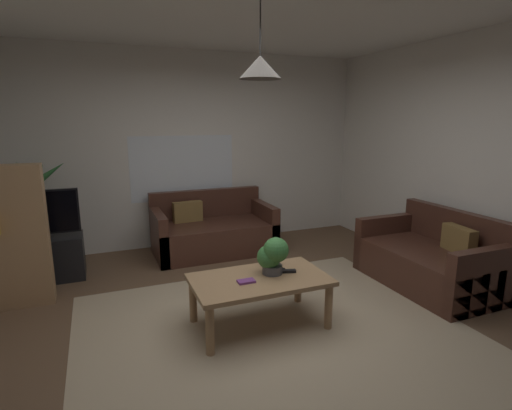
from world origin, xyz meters
TOP-DOWN VIEW (x-y plane):
  - floor at (0.00, 0.00)m, footprint 5.07×5.34m
  - rug at (0.00, -0.20)m, footprint 3.30×2.94m
  - wall_back at (0.00, 2.70)m, footprint 5.19×0.06m
  - wall_right at (2.57, 0.00)m, footprint 0.06×5.34m
  - window_pane at (-0.17, 2.67)m, footprint 1.48×0.01m
  - couch_under_window at (0.11, 2.16)m, footprint 1.61×0.89m
  - couch_right_side at (2.03, 0.15)m, footprint 0.89×1.49m
  - coffee_table at (-0.07, 0.04)m, footprint 1.20×0.69m
  - book_on_table_0 at (-0.22, -0.01)m, footprint 0.15×0.09m
  - remote_on_table_0 at (0.16, 0.17)m, footprint 0.12×0.17m
  - remote_on_table_1 at (0.21, 0.06)m, footprint 0.17×0.09m
  - potted_plant_on_table at (0.07, 0.08)m, footprint 0.27×0.27m
  - tv_stand at (-1.99, 1.92)m, footprint 0.90×0.44m
  - tv at (-1.99, 1.90)m, footprint 0.89×0.16m
  - potted_palm_corner at (-2.00, 2.34)m, footprint 0.67×0.81m
  - bookshelf_corner at (-2.17, 1.30)m, footprint 0.70×0.31m
  - pendant_lamp at (-0.07, 0.04)m, footprint 0.34×0.34m

SIDE VIEW (x-z plane):
  - floor at x=0.00m, z-range -0.02..0.00m
  - rug at x=0.00m, z-range 0.00..0.01m
  - tv_stand at x=-1.99m, z-range 0.00..0.50m
  - couch_under_window at x=0.11m, z-range -0.14..0.68m
  - couch_right_side at x=2.03m, z-range -0.14..0.68m
  - coffee_table at x=-0.07m, z-range 0.16..0.62m
  - book_on_table_0 at x=-0.22m, z-range 0.45..0.47m
  - remote_on_table_0 at x=0.16m, z-range 0.45..0.48m
  - remote_on_table_1 at x=0.21m, z-range 0.45..0.48m
  - potted_palm_corner at x=-2.00m, z-range -0.13..1.24m
  - potted_plant_on_table at x=0.07m, z-range 0.46..0.80m
  - bookshelf_corner at x=-2.17m, z-range 0.01..1.41m
  - tv at x=-1.99m, z-range 0.51..1.06m
  - window_pane at x=-0.17m, z-range 0.67..1.58m
  - wall_back at x=0.00m, z-range 0.00..2.75m
  - wall_right at x=2.57m, z-range 0.00..2.75m
  - pendant_lamp at x=-0.07m, z-range 1.91..2.53m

